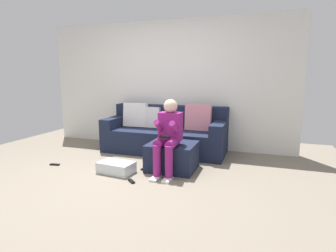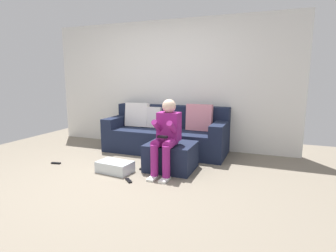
% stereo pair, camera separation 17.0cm
% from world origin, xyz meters
% --- Properties ---
extents(ground_plane, '(6.37, 6.37, 0.00)m').
position_xyz_m(ground_plane, '(0.00, 0.00, 0.00)').
color(ground_plane, slate).
extents(wall_back, '(4.90, 0.10, 2.41)m').
position_xyz_m(wall_back, '(0.00, 2.15, 1.20)').
color(wall_back, silver).
rests_on(wall_back, ground_plane).
extents(couch_sectional, '(2.19, 0.87, 0.88)m').
position_xyz_m(couch_sectional, '(0.14, 1.73, 0.33)').
color(couch_sectional, '#192138').
rests_on(couch_sectional, ground_plane).
extents(ottoman, '(0.69, 0.61, 0.40)m').
position_xyz_m(ottoman, '(0.57, 0.80, 0.20)').
color(ottoman, '#192138').
rests_on(ottoman, ground_plane).
extents(person_seated, '(0.31, 0.60, 1.05)m').
position_xyz_m(person_seated, '(0.57, 0.62, 0.58)').
color(person_seated, '#8C1E72').
rests_on(person_seated, ground_plane).
extents(storage_bin, '(0.52, 0.35, 0.16)m').
position_xyz_m(storage_bin, '(-0.14, 0.39, 0.08)').
color(storage_bin, silver).
rests_on(storage_bin, ground_plane).
extents(remote_near_ottoman, '(0.14, 0.13, 0.02)m').
position_xyz_m(remote_near_ottoman, '(0.22, 0.15, 0.01)').
color(remote_near_ottoman, black).
rests_on(remote_near_ottoman, ground_plane).
extents(remote_by_storage_bin, '(0.19, 0.08, 0.02)m').
position_xyz_m(remote_by_storage_bin, '(0.25, 0.60, 0.01)').
color(remote_by_storage_bin, black).
rests_on(remote_by_storage_bin, ground_plane).
extents(remote_under_side_table, '(0.16, 0.07, 0.02)m').
position_xyz_m(remote_under_side_table, '(-1.21, 0.38, 0.01)').
color(remote_under_side_table, black).
rests_on(remote_under_side_table, ground_plane).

